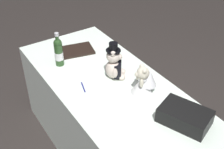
% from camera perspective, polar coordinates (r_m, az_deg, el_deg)
% --- Properties ---
extents(reception_table, '(1.85, 0.78, 0.74)m').
position_cam_1_polar(reception_table, '(2.48, 0.00, -8.95)').
color(reception_table, white).
rests_on(reception_table, ground_plane).
extents(teddy_bear_groom, '(0.16, 0.16, 0.30)m').
position_cam_1_polar(teddy_bear_groom, '(2.26, 0.49, 1.93)').
color(teddy_bear_groom, silver).
rests_on(teddy_bear_groom, reception_table).
extents(teddy_bear_bride, '(0.17, 0.20, 0.22)m').
position_cam_1_polar(teddy_bear_bride, '(2.13, 6.07, -1.23)').
color(teddy_bear_bride, white).
rests_on(teddy_bear_bride, reception_table).
extents(champagne_bottle, '(0.07, 0.07, 0.29)m').
position_cam_1_polar(champagne_bottle, '(2.44, -10.06, 4.27)').
color(champagne_bottle, '#294B23').
rests_on(champagne_bottle, reception_table).
extents(signing_pen, '(0.12, 0.04, 0.01)m').
position_cam_1_polar(signing_pen, '(2.23, -5.49, -2.31)').
color(signing_pen, navy).
rests_on(signing_pen, reception_table).
extents(gift_case_black, '(0.36, 0.30, 0.10)m').
position_cam_1_polar(gift_case_black, '(1.96, 13.60, -7.69)').
color(gift_case_black, black).
rests_on(gift_case_black, reception_table).
extents(guestbook, '(0.26, 0.32, 0.02)m').
position_cam_1_polar(guestbook, '(2.66, -6.66, 4.58)').
color(guestbook, black).
rests_on(guestbook, reception_table).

